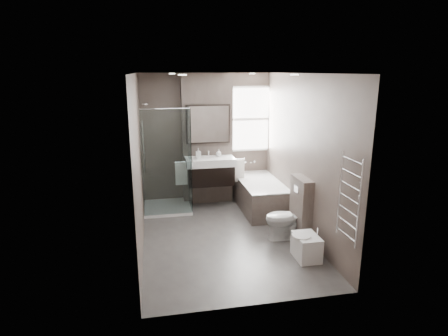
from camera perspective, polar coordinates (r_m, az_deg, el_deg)
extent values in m
cube|color=#464340|center=(6.26, 0.02, -10.55)|extent=(2.65, 3.85, 0.05)
cube|color=silver|center=(5.67, 0.02, 14.50)|extent=(2.65, 3.85, 0.05)
cube|color=brown|center=(7.68, -2.76, 4.57)|extent=(2.65, 0.05, 2.60)
cube|color=brown|center=(4.02, 5.33, -4.85)|extent=(2.65, 0.05, 2.60)
cube|color=brown|center=(5.72, -13.11, 0.72)|extent=(0.05, 3.85, 2.60)
cube|color=brown|center=(6.21, 12.11, 1.85)|extent=(0.05, 3.85, 2.60)
cube|color=#554943|center=(7.54, -2.59, 4.38)|extent=(1.00, 0.25, 2.60)
cube|color=black|center=(7.34, -2.13, -1.02)|extent=(0.90, 0.45, 0.38)
cube|color=white|center=(7.27, -2.15, 0.99)|extent=(0.95, 0.47, 0.15)
cylinder|color=silver|center=(7.41, -2.36, 2.31)|extent=(0.03, 0.03, 0.12)
cylinder|color=silver|center=(7.34, -2.30, 2.63)|extent=(0.02, 0.12, 0.02)
cube|color=black|center=(7.33, -2.44, 6.71)|extent=(0.86, 0.06, 0.76)
cube|color=white|center=(7.29, -2.39, 6.66)|extent=(0.80, 0.02, 0.70)
cube|color=white|center=(7.24, -6.49, -0.83)|extent=(0.24, 0.06, 0.44)
cube|color=white|center=(7.41, 2.17, -0.39)|extent=(0.24, 0.06, 0.44)
cube|color=white|center=(7.48, -8.59, -5.95)|extent=(0.90, 0.90, 0.06)
cube|color=white|center=(6.76, -8.72, 0.70)|extent=(0.88, 0.01, 1.94)
cube|color=white|center=(7.22, -5.37, 1.70)|extent=(0.01, 0.88, 1.94)
cylinder|color=silver|center=(7.15, -12.16, 3.09)|extent=(0.02, 0.02, 1.00)
cube|color=#554943|center=(7.35, 5.46, -4.20)|extent=(0.75, 1.60, 0.55)
cube|color=white|center=(7.26, 5.52, -2.11)|extent=(0.75, 1.60, 0.03)
cube|color=white|center=(7.28, 5.50, -2.60)|extent=(0.61, 1.42, 0.12)
cube|color=white|center=(7.76, 3.90, 7.46)|extent=(0.98, 0.04, 1.33)
cube|color=white|center=(7.74, 3.94, 7.44)|extent=(0.90, 0.01, 1.25)
cube|color=white|center=(7.73, 3.95, 7.43)|extent=(0.90, 0.01, 0.05)
imported|color=white|center=(6.13, 9.51, -7.53)|extent=(0.69, 0.41, 0.69)
cube|color=#554943|center=(6.17, 11.63, -5.96)|extent=(0.18, 0.55, 1.00)
cube|color=silver|center=(6.03, 10.95, -3.19)|extent=(0.01, 0.16, 0.11)
cube|color=white|center=(5.63, 12.45, -11.67)|extent=(0.32, 0.44, 0.35)
cylinder|color=white|center=(5.52, 11.69, -10.18)|extent=(0.27, 0.27, 0.04)
cylinder|color=silver|center=(5.59, 14.11, -9.26)|extent=(0.02, 0.02, 0.10)
cylinder|color=silver|center=(4.66, 19.93, -5.30)|extent=(0.03, 0.03, 1.10)
cylinder|color=silver|center=(5.03, 17.28, -3.60)|extent=(0.03, 0.03, 1.10)
cube|color=silver|center=(4.84, 18.55, -4.42)|extent=(0.02, 0.46, 1.00)
imported|color=white|center=(7.18, -3.93, 2.23)|extent=(0.09, 0.09, 0.20)
imported|color=white|center=(7.36, -0.83, 2.33)|extent=(0.11, 0.11, 0.14)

